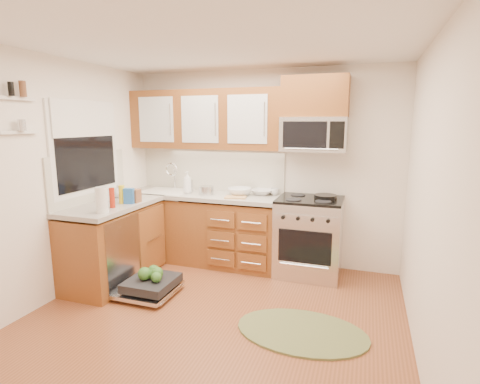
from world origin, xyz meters
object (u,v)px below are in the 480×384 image
at_px(upper_cabinets, 206,120).
at_px(stock_pot, 206,190).
at_px(cutting_board, 236,197).
at_px(bowl_a, 262,192).
at_px(rug, 302,332).
at_px(paper_towel_roll, 102,200).
at_px(cup, 275,192).
at_px(skillet, 326,197).
at_px(bowl_b, 240,192).
at_px(sink, 167,200).
at_px(microwave, 314,134).
at_px(range, 309,237).
at_px(dishwasher, 149,286).

xyz_separation_m(upper_cabinets, stock_pot, (0.09, -0.21, -0.89)).
relative_size(cutting_board, bowl_a, 0.94).
distance_m(rug, paper_towel_roll, 2.33).
xyz_separation_m(stock_pot, cup, (0.84, 0.26, -0.01)).
relative_size(skillet, bowl_b, 0.89).
xyz_separation_m(upper_cabinets, skillet, (1.58, -0.12, -0.90)).
bearing_deg(cup, sink, -172.14).
height_order(upper_cabinets, microwave, upper_cabinets).
relative_size(rug, stock_pot, 6.22).
relative_size(microwave, cup, 6.70).
distance_m(microwave, paper_towel_roll, 2.48).
height_order(skillet, bowl_b, bowl_b).
relative_size(rug, bowl_a, 4.25).
relative_size(range, rug, 0.81).
bearing_deg(upper_cabinets, stock_pot, -67.18).
bearing_deg(bowl_b, bowl_a, 28.21).
bearing_deg(sink, bowl_a, 7.95).
xyz_separation_m(range, skillet, (0.17, 0.03, 0.50)).
height_order(upper_cabinets, cup, upper_cabinets).
relative_size(microwave, rug, 0.65).
height_order(dishwasher, bowl_b, bowl_b).
xyz_separation_m(microwave, bowl_a, (-0.64, 0.05, -0.74)).
relative_size(dishwasher, bowl_a, 2.55).
height_order(microwave, stock_pot, microwave).
relative_size(upper_cabinets, paper_towel_roll, 7.70).
bearing_deg(dishwasher, stock_pot, 78.09).
bearing_deg(paper_towel_roll, skillet, 32.34).
distance_m(skillet, cutting_board, 1.08).
xyz_separation_m(sink, bowl_a, (1.29, 0.18, 0.16)).
height_order(dishwasher, skillet, skillet).
bearing_deg(bowl_b, skillet, -0.30).
xyz_separation_m(upper_cabinets, dishwasher, (-0.13, -1.27, -1.77)).
height_order(microwave, skillet, microwave).
relative_size(range, paper_towel_roll, 3.57).
distance_m(range, bowl_a, 0.82).
distance_m(skillet, cup, 0.67).
bearing_deg(upper_cabinets, cutting_board, -29.63).
height_order(range, skillet, skillet).
relative_size(microwave, cutting_board, 2.95).
relative_size(sink, dishwasher, 0.89).
distance_m(upper_cabinets, range, 1.99).
bearing_deg(upper_cabinets, dishwasher, -96.04).
bearing_deg(sink, paper_towel_roll, -90.00).
xyz_separation_m(upper_cabinets, range, (1.41, -0.15, -1.40)).
relative_size(rug, cutting_board, 4.53).
height_order(bowl_a, bowl_b, bowl_b).
height_order(dishwasher, rug, dishwasher).
distance_m(skillet, bowl_a, 0.83).
relative_size(microwave, bowl_b, 2.55).
xyz_separation_m(rug, bowl_b, (-1.05, 1.37, 0.96)).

